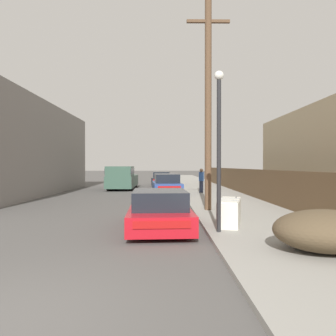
% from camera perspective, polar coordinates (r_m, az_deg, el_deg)
% --- Properties ---
extents(sidewalk_curb, '(4.20, 63.00, 0.12)m').
position_cam_1_polar(sidewalk_curb, '(27.38, 6.26, -3.53)').
color(sidewalk_curb, gray).
rests_on(sidewalk_curb, ground).
extents(discarded_fridge, '(1.11, 1.88, 0.81)m').
position_cam_1_polar(discarded_fridge, '(9.72, 11.64, -8.17)').
color(discarded_fridge, silver).
rests_on(discarded_fridge, sidewalk_curb).
extents(parked_sports_car_red, '(2.04, 4.18, 1.21)m').
position_cam_1_polar(parked_sports_car_red, '(9.45, -1.64, -8.17)').
color(parked_sports_car_red, red).
rests_on(parked_sports_car_red, ground).
extents(car_parked_mid, '(2.10, 4.42, 1.41)m').
position_cam_1_polar(car_parked_mid, '(20.01, -0.30, -3.30)').
color(car_parked_mid, '#2D478C').
rests_on(car_parked_mid, ground).
extents(car_parked_far, '(1.97, 4.11, 1.35)m').
position_cam_1_polar(car_parked_far, '(29.66, -1.17, -2.13)').
color(car_parked_far, black).
rests_on(car_parked_far, ground).
extents(pickup_truck, '(2.09, 5.85, 1.91)m').
position_cam_1_polar(pickup_truck, '(25.17, -8.74, -1.87)').
color(pickup_truck, '#385647').
rests_on(pickup_truck, ground).
extents(utility_pole, '(1.80, 0.28, 8.73)m').
position_cam_1_polar(utility_pole, '(12.89, 7.66, 12.31)').
color(utility_pole, brown).
rests_on(utility_pole, sidewalk_curb).
extents(street_lamp, '(0.26, 0.26, 4.49)m').
position_cam_1_polar(street_lamp, '(8.49, 9.67, 5.64)').
color(street_lamp, '#232326').
rests_on(street_lamp, sidewalk_curb).
extents(brush_pile, '(2.24, 1.75, 0.90)m').
position_cam_1_polar(brush_pile, '(7.40, 27.84, -10.50)').
color(brush_pile, brown).
rests_on(brush_pile, sidewalk_curb).
extents(wooden_fence, '(0.08, 34.51, 1.63)m').
position_cam_1_polar(wooden_fence, '(20.19, 14.41, -2.48)').
color(wooden_fence, brown).
rests_on(wooden_fence, sidewalk_curb).
extents(building_left_block, '(7.00, 16.78, 6.14)m').
position_cam_1_polar(building_left_block, '(23.04, -29.42, 3.15)').
color(building_left_block, gray).
rests_on(building_left_block, ground).
extents(pedestrian, '(0.34, 0.34, 1.64)m').
position_cam_1_polar(pedestrian, '(20.69, 6.37, -2.34)').
color(pedestrian, '#282D42').
rests_on(pedestrian, sidewalk_curb).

